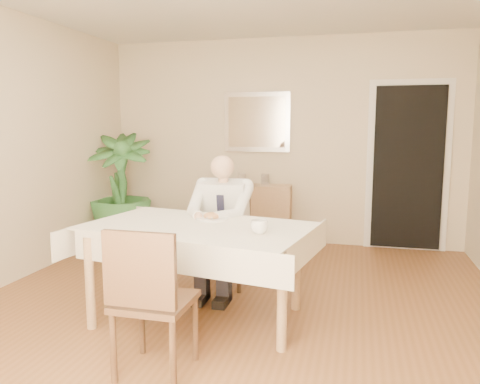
% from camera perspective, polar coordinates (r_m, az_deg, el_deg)
% --- Properties ---
extents(room, '(5.00, 5.02, 2.60)m').
position_cam_1_polar(room, '(3.60, -1.36, 4.74)').
color(room, brown).
rests_on(room, ground).
extents(doorway, '(0.96, 0.07, 2.10)m').
position_cam_1_polar(doorway, '(5.98, 19.76, 2.76)').
color(doorway, silver).
rests_on(doorway, ground).
extents(mirror, '(0.86, 0.04, 0.76)m').
position_cam_1_polar(mirror, '(6.07, 2.06, 8.51)').
color(mirror, silver).
rests_on(mirror, room).
extents(dining_table, '(1.89, 1.32, 0.75)m').
position_cam_1_polar(dining_table, '(3.63, -5.18, -5.34)').
color(dining_table, tan).
rests_on(dining_table, ground).
extents(chair_far, '(0.43, 0.44, 0.83)m').
position_cam_1_polar(chair_far, '(4.49, -1.45, -5.39)').
color(chair_far, '#3C2817').
rests_on(chair_far, ground).
extents(chair_near, '(0.44, 0.44, 0.93)m').
position_cam_1_polar(chair_near, '(2.87, -11.04, -12.17)').
color(chair_near, '#3C2817').
rests_on(chair_near, ground).
extents(seated_man, '(0.48, 0.72, 1.24)m').
position_cam_1_polar(seated_man, '(4.18, -2.49, -3.20)').
color(seated_man, white).
rests_on(seated_man, ground).
extents(plate, '(0.26, 0.26, 0.02)m').
position_cam_1_polar(plate, '(3.82, -3.43, -3.23)').
color(plate, white).
rests_on(plate, dining_table).
extents(food, '(0.14, 0.14, 0.06)m').
position_cam_1_polar(food, '(3.82, -3.43, -2.91)').
color(food, '#8F6037').
rests_on(food, dining_table).
extents(knife, '(0.01, 0.13, 0.01)m').
position_cam_1_polar(knife, '(3.75, -3.12, -3.18)').
color(knife, silver).
rests_on(knife, dining_table).
extents(fork, '(0.01, 0.13, 0.01)m').
position_cam_1_polar(fork, '(3.77, -4.29, -3.12)').
color(fork, silver).
rests_on(fork, dining_table).
extents(coffee_mug, '(0.15, 0.15, 0.10)m').
position_cam_1_polar(coffee_mug, '(3.32, 2.38, -4.25)').
color(coffee_mug, white).
rests_on(coffee_mug, dining_table).
extents(sideboard, '(0.96, 0.37, 0.76)m').
position_cam_1_polar(sideboard, '(6.03, 1.70, -2.69)').
color(sideboard, tan).
rests_on(sideboard, ground).
extents(photo_frame_left, '(0.10, 0.02, 0.14)m').
position_cam_1_polar(photo_frame_left, '(6.10, -1.92, 1.69)').
color(photo_frame_left, silver).
rests_on(photo_frame_left, sideboard).
extents(photo_frame_center, '(0.10, 0.02, 0.14)m').
position_cam_1_polar(photo_frame_center, '(6.07, 0.24, 1.66)').
color(photo_frame_center, silver).
rests_on(photo_frame_center, sideboard).
extents(photo_frame_right, '(0.10, 0.02, 0.14)m').
position_cam_1_polar(photo_frame_right, '(5.99, 3.07, 1.56)').
color(photo_frame_right, silver).
rests_on(photo_frame_right, sideboard).
extents(potted_palm, '(0.99, 0.99, 1.41)m').
position_cam_1_polar(potted_palm, '(6.12, -14.42, 0.34)').
color(potted_palm, '#285926').
rests_on(potted_palm, ground).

